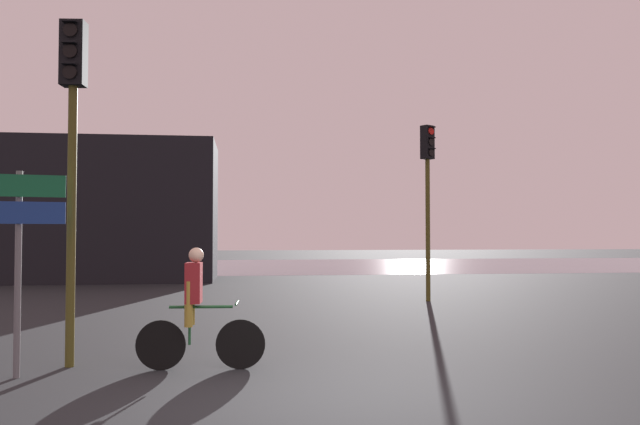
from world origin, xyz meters
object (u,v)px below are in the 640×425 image
(traffic_light_far_right, at_px, (428,179))
(traffic_light_near_left, at_px, (72,127))
(distant_building, at_px, (88,211))
(cyclist, at_px, (196,308))
(direction_sign_post, at_px, (18,235))

(traffic_light_far_right, height_order, traffic_light_near_left, traffic_light_near_left)
(traffic_light_far_right, bearing_deg, distant_building, -70.64)
(distant_building, bearing_deg, cyclist, -71.81)
(distant_building, relative_size, cyclist, 5.66)
(distant_building, distance_m, cyclist, 17.23)
(distant_building, distance_m, traffic_light_near_left, 16.32)
(distant_building, relative_size, traffic_light_far_right, 2.06)
(distant_building, xyz_separation_m, traffic_light_near_left, (3.63, -15.90, 0.61))
(traffic_light_near_left, relative_size, cyclist, 2.77)
(traffic_light_far_right, relative_size, cyclist, 2.75)
(traffic_light_near_left, bearing_deg, distant_building, -72.18)
(distant_building, bearing_deg, traffic_light_near_left, -77.13)
(traffic_light_near_left, bearing_deg, direction_sign_post, 57.68)
(traffic_light_far_right, bearing_deg, cyclist, 22.11)
(traffic_light_near_left, xyz_separation_m, direction_sign_post, (-0.47, -0.62, -1.48))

